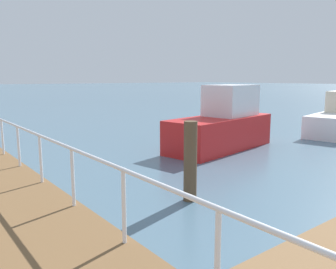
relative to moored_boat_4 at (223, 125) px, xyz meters
name	(u,v)px	position (x,y,z in m)	size (l,w,h in m)	color
ground_plane	(99,153)	(-4.18, 2.07, -0.91)	(300.00, 300.00, 0.00)	slate
dock_piling_0	(190,161)	(-4.77, -3.57, -0.03)	(0.29, 0.29, 1.76)	brown
moored_boat_4	(223,125)	(0.00, 0.00, 0.00)	(5.02, 2.57, 2.41)	red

